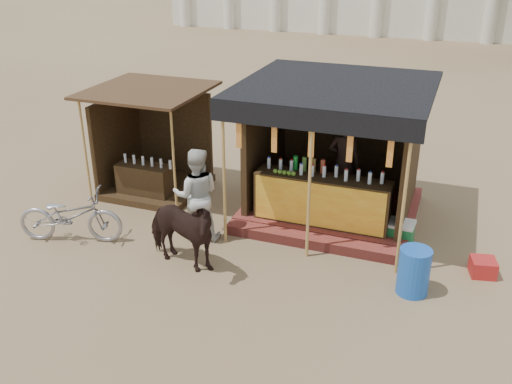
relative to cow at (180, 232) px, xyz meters
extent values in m
plane|color=#846B4C|center=(0.96, -0.45, -0.67)|extent=(120.00, 120.00, 0.00)
cube|color=brown|center=(1.96, 3.05, -0.56)|extent=(3.40, 2.80, 0.22)
cube|color=brown|center=(1.96, 1.50, -0.57)|extent=(3.40, 0.35, 0.20)
cube|color=#3D2916|center=(1.96, 2.10, 0.02)|extent=(2.60, 0.55, 0.95)
cube|color=orange|center=(1.96, 1.82, 0.02)|extent=(2.50, 0.02, 0.88)
cube|color=#3D2916|center=(1.96, 4.30, 0.80)|extent=(3.00, 0.12, 2.50)
cube|color=#3D2916|center=(0.46, 3.05, 0.80)|extent=(0.12, 2.50, 2.50)
cube|color=#3D2916|center=(3.46, 3.05, 0.80)|extent=(0.12, 2.50, 2.50)
cube|color=black|center=(1.96, 2.85, 2.08)|extent=(3.60, 3.60, 0.06)
cube|color=black|center=(1.96, 1.07, 1.90)|extent=(3.60, 0.06, 0.36)
cylinder|color=tan|center=(0.36, 1.10, 0.70)|extent=(0.06, 0.06, 2.75)
cylinder|color=tan|center=(1.96, 1.10, 0.70)|extent=(0.06, 0.06, 2.75)
cylinder|color=tan|center=(3.56, 1.10, 0.70)|extent=(0.06, 0.06, 2.75)
cube|color=red|center=(0.66, 1.10, 1.53)|extent=(0.10, 0.02, 0.55)
cube|color=red|center=(1.31, 1.10, 1.53)|extent=(0.10, 0.02, 0.55)
cube|color=red|center=(1.96, 1.10, 1.53)|extent=(0.10, 0.02, 0.55)
cube|color=red|center=(2.61, 1.10, 1.53)|extent=(0.10, 0.02, 0.55)
cube|color=red|center=(3.26, 1.10, 1.53)|extent=(0.10, 0.02, 0.55)
imported|color=black|center=(2.13, 3.15, 0.45)|extent=(0.67, 0.45, 1.80)
cube|color=#3D2916|center=(-2.04, 2.75, -0.60)|extent=(2.00, 2.00, 0.15)
cube|color=#3D2916|center=(-2.04, 3.70, 0.38)|extent=(1.90, 0.10, 2.10)
cube|color=#3D2916|center=(-2.99, 2.75, 0.38)|extent=(0.10, 1.90, 2.10)
cube|color=#472D19|center=(-2.04, 2.65, 1.68)|extent=(2.40, 2.40, 0.06)
cylinder|color=tan|center=(-3.09, 1.70, 0.50)|extent=(0.05, 0.05, 2.35)
cylinder|color=tan|center=(-0.99, 1.70, 0.50)|extent=(0.05, 0.05, 2.35)
cube|color=#3D2916|center=(-2.04, 2.25, -0.27)|extent=(1.20, 0.50, 0.80)
imported|color=black|center=(0.00, 0.00, 0.00)|extent=(1.72, 1.05, 1.35)
imported|color=gray|center=(-2.38, 0.12, -0.16)|extent=(2.08, 1.24, 1.03)
imported|color=beige|center=(-0.18, 1.04, 0.24)|extent=(1.08, 0.98, 1.82)
cylinder|color=#174FB0|center=(3.89, 0.59, -0.28)|extent=(0.52, 0.52, 0.79)
cube|color=#A41C1B|center=(4.96, 1.55, -0.53)|extent=(0.48, 0.48, 0.30)
cube|color=#197237|center=(3.41, 2.15, -0.47)|extent=(0.64, 0.45, 0.40)
cube|color=white|center=(3.41, 2.15, -0.24)|extent=(0.66, 0.47, 0.06)
cylinder|color=silver|center=(-7.04, 25.95, 1.13)|extent=(0.70, 0.70, 3.60)
cylinder|color=silver|center=(-4.04, 25.95, 1.13)|extent=(0.70, 0.70, 3.60)
cylinder|color=silver|center=(-1.04, 25.95, 1.13)|extent=(0.70, 0.70, 3.60)
cylinder|color=silver|center=(1.96, 25.95, 1.13)|extent=(0.70, 0.70, 3.60)
cylinder|color=silver|center=(4.96, 25.95, 1.13)|extent=(0.70, 0.70, 3.60)
camera|label=1|loc=(4.23, -7.62, 4.67)|focal=40.00mm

